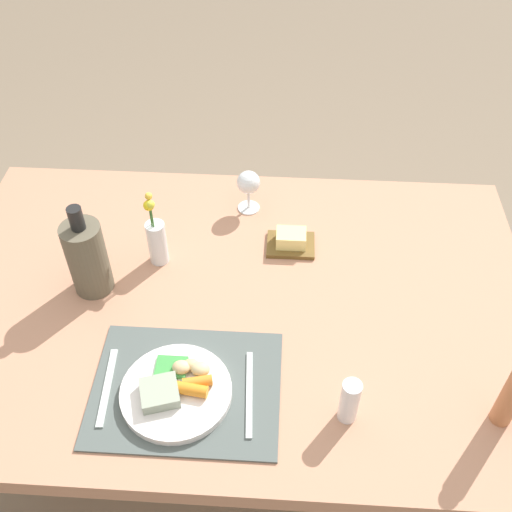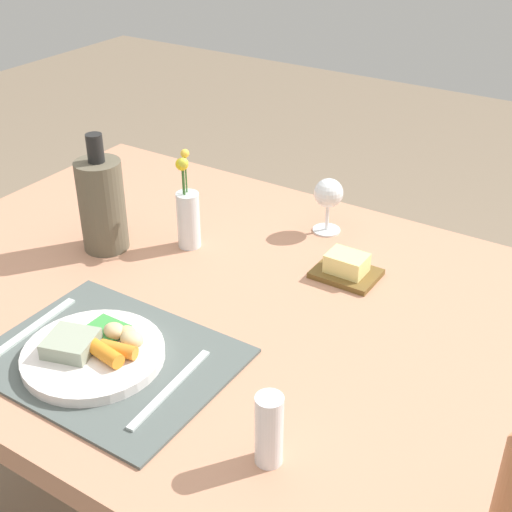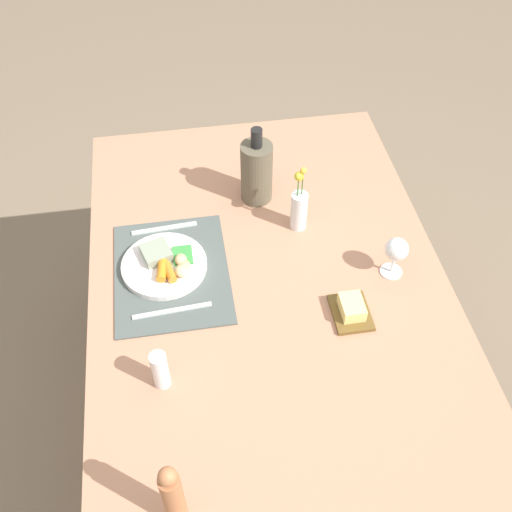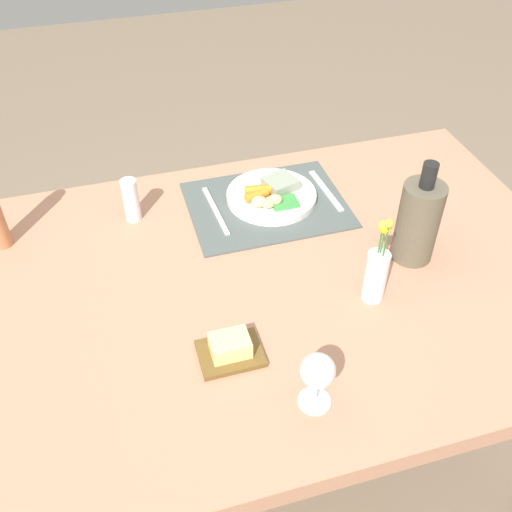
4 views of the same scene
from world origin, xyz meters
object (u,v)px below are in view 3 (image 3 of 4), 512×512
at_px(fork, 164,228).
at_px(cooler_bottle, 257,171).
at_px(knife, 172,311).
at_px(wine_glass, 396,251).
at_px(salt_shaker, 160,370).
at_px(dining_table, 269,298).
at_px(butter_dish, 351,309).
at_px(dinner_plate, 165,264).
at_px(flower_vase, 299,207).
at_px(pepper_mill, 173,497).

distance_m(fork, cooler_bottle, 0.33).
xyz_separation_m(knife, wine_glass, (-0.04, 0.63, 0.08)).
bearing_deg(salt_shaker, dining_table, 130.51).
bearing_deg(wine_glass, salt_shaker, -68.94).
relative_size(wine_glass, butter_dish, 0.99).
distance_m(butter_dish, salt_shaker, 0.53).
height_order(dinner_plate, wine_glass, wine_glass).
bearing_deg(fork, wine_glass, 63.25).
bearing_deg(fork, dinner_plate, -5.67).
bearing_deg(butter_dish, knife, -99.68).
bearing_deg(dining_table, cooler_bottle, 176.67).
xyz_separation_m(dining_table, knife, (0.06, -0.28, 0.07)).
xyz_separation_m(cooler_bottle, flower_vase, (0.15, 0.10, -0.03)).
xyz_separation_m(knife, salt_shaker, (0.21, -0.04, 0.05)).
xyz_separation_m(fork, cooler_bottle, (-0.10, 0.30, 0.10)).
distance_m(dining_table, salt_shaker, 0.43).
distance_m(knife, salt_shaker, 0.22).
distance_m(dinner_plate, butter_dish, 0.54).
bearing_deg(flower_vase, fork, -96.49).
relative_size(dinner_plate, flower_vase, 1.08).
relative_size(dining_table, knife, 7.06).
distance_m(wine_glass, salt_shaker, 0.71).
relative_size(knife, wine_glass, 1.66).
relative_size(fork, butter_dish, 1.52).
xyz_separation_m(fork, wine_glass, (0.27, 0.63, 0.08)).
relative_size(cooler_bottle, butter_dish, 2.02).
bearing_deg(fork, salt_shaker, -7.37).
bearing_deg(knife, cooler_bottle, 141.09).
bearing_deg(wine_glass, dining_table, -92.07).
height_order(dining_table, salt_shaker, salt_shaker).
height_order(butter_dish, pepper_mill, pepper_mill).
relative_size(dining_table, pepper_mill, 6.45).
relative_size(wine_glass, salt_shaker, 1.09).
xyz_separation_m(butter_dish, flower_vase, (-0.35, -0.07, 0.06)).
bearing_deg(pepper_mill, salt_shaker, -177.49).
distance_m(dining_table, flower_vase, 0.28).
bearing_deg(dining_table, pepper_mill, -26.80).
distance_m(butter_dish, pepper_mill, 0.68).
distance_m(fork, salt_shaker, 0.53).
distance_m(wine_glass, pepper_mill, 0.87).
distance_m(knife, butter_dish, 0.48).
height_order(knife, wine_glass, wine_glass).
bearing_deg(butter_dish, wine_glass, 129.44).
height_order(butter_dish, flower_vase, flower_vase).
height_order(fork, cooler_bottle, cooler_bottle).
bearing_deg(flower_vase, butter_dish, 11.78).
relative_size(cooler_bottle, pepper_mill, 1.12).
height_order(cooler_bottle, salt_shaker, cooler_bottle).
relative_size(fork, wine_glass, 1.53).
relative_size(dining_table, butter_dish, 11.65).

